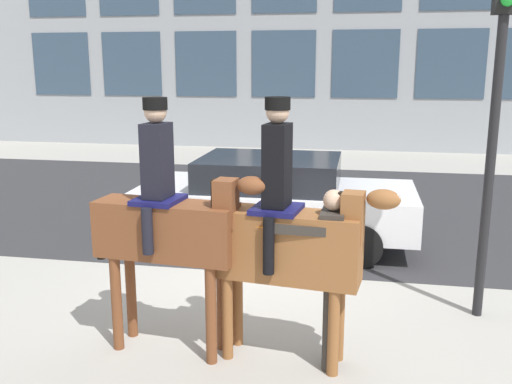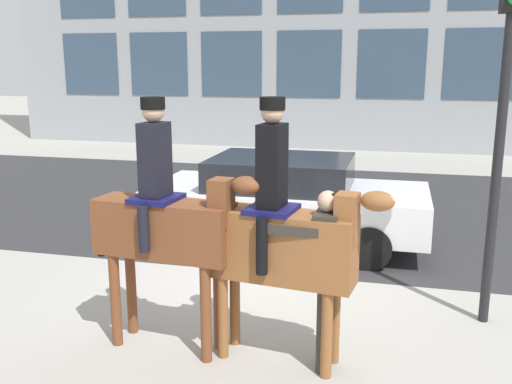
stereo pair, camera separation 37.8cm
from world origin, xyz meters
The scene contains 7 objects.
ground_plane centered at (0.00, 0.00, 0.00)m, with size 80.00×80.00×0.00m, color #9E9B93.
road_surface centered at (0.00, 4.75, 0.00)m, with size 25.14×8.50×0.01m.
mounted_horse_lead centered at (-0.51, -1.84, 1.37)m, with size 1.86×0.65×2.62m.
mounted_horse_companion centered at (0.68, -1.84, 1.29)m, with size 1.91×0.65×2.64m.
pedestrian_bystander centered at (1.11, -1.90, 1.06)m, with size 0.83×0.43×1.79m.
street_car_near_lane centered at (-0.01, 1.97, 0.76)m, with size 4.49×2.07×1.45m.
traffic_light centered at (2.80, -0.40, 2.79)m, with size 0.24×0.29×4.17m.
Camera 2 is at (1.72, -7.02, 2.93)m, focal length 40.00 mm.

